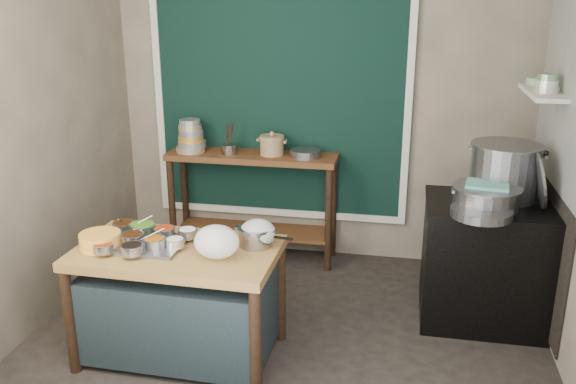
% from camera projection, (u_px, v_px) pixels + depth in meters
% --- Properties ---
extents(floor, '(3.50, 3.00, 0.02)m').
position_uv_depth(floor, '(286.00, 339.00, 4.18)').
color(floor, '#2F2924').
rests_on(floor, ground).
extents(back_wall, '(3.50, 0.02, 2.80)m').
position_uv_depth(back_wall, '(321.00, 98.00, 5.14)').
color(back_wall, gray).
rests_on(back_wall, floor).
extents(left_wall, '(0.02, 3.00, 2.80)m').
position_uv_depth(left_wall, '(27.00, 127.00, 4.06)').
color(left_wall, gray).
rests_on(left_wall, floor).
extents(curtain_panel, '(2.10, 0.02, 1.90)m').
position_uv_depth(curtain_panel, '(279.00, 104.00, 5.19)').
color(curtain_panel, black).
rests_on(curtain_panel, back_wall).
extents(curtain_frame, '(2.22, 0.03, 2.02)m').
position_uv_depth(curtain_frame, '(279.00, 104.00, 5.18)').
color(curtain_frame, beige).
rests_on(curtain_frame, back_wall).
extents(tile_panel, '(0.02, 1.70, 1.70)m').
position_uv_depth(tile_panel, '(576.00, 61.00, 3.79)').
color(tile_panel, '#B2B2AA').
rests_on(tile_panel, right_wall).
extents(soot_patch, '(0.01, 1.30, 1.30)m').
position_uv_depth(soot_patch, '(549.00, 227.00, 4.24)').
color(soot_patch, black).
rests_on(soot_patch, right_wall).
extents(wall_shelf, '(0.22, 0.70, 0.03)m').
position_uv_depth(wall_shelf, '(543.00, 93.00, 4.17)').
color(wall_shelf, beige).
rests_on(wall_shelf, right_wall).
extents(prep_table, '(1.26, 0.74, 0.75)m').
position_uv_depth(prep_table, '(180.00, 302.00, 3.88)').
color(prep_table, olive).
rests_on(prep_table, floor).
extents(back_counter, '(1.45, 0.40, 0.95)m').
position_uv_depth(back_counter, '(253.00, 206.00, 5.32)').
color(back_counter, '#583519').
rests_on(back_counter, floor).
extents(stove_block, '(0.90, 0.68, 0.85)m').
position_uv_depth(stove_block, '(488.00, 264.00, 4.31)').
color(stove_block, black).
rests_on(stove_block, floor).
extents(stove_top, '(0.92, 0.69, 0.03)m').
position_uv_depth(stove_top, '(495.00, 206.00, 4.17)').
color(stove_top, black).
rests_on(stove_top, stove_block).
extents(condiment_tray, '(0.53, 0.39, 0.02)m').
position_uv_depth(condiment_tray, '(142.00, 243.00, 3.80)').
color(condiment_tray, gray).
rests_on(condiment_tray, prep_table).
extents(condiment_bowls, '(0.60, 0.46, 0.07)m').
position_uv_depth(condiment_bowls, '(140.00, 236.00, 3.81)').
color(condiment_bowls, gray).
rests_on(condiment_bowls, condiment_tray).
extents(yellow_basin, '(0.29, 0.29, 0.10)m').
position_uv_depth(yellow_basin, '(100.00, 241.00, 3.76)').
color(yellow_basin, gold).
rests_on(yellow_basin, prep_table).
extents(saucepan, '(0.25, 0.25, 0.12)m').
position_uv_depth(saucepan, '(256.00, 236.00, 3.79)').
color(saucepan, gray).
rests_on(saucepan, prep_table).
extents(plastic_bag_a, '(0.32, 0.29, 0.20)m').
position_uv_depth(plastic_bag_a, '(217.00, 242.00, 3.60)').
color(plastic_bag_a, white).
rests_on(plastic_bag_a, prep_table).
extents(plastic_bag_b, '(0.25, 0.22, 0.17)m').
position_uv_depth(plastic_bag_b, '(258.00, 233.00, 3.78)').
color(plastic_bag_b, white).
rests_on(plastic_bag_b, prep_table).
extents(bowl_stack, '(0.25, 0.25, 0.28)m').
position_uv_depth(bowl_stack, '(191.00, 138.00, 5.20)').
color(bowl_stack, tan).
rests_on(bowl_stack, back_counter).
extents(utensil_cup, '(0.14, 0.14, 0.08)m').
position_uv_depth(utensil_cup, '(229.00, 149.00, 5.16)').
color(utensil_cup, gray).
rests_on(utensil_cup, back_counter).
extents(ceramic_crock, '(0.24, 0.24, 0.15)m').
position_uv_depth(ceramic_crock, '(272.00, 146.00, 5.11)').
color(ceramic_crock, '#957951').
rests_on(ceramic_crock, back_counter).
extents(wide_bowl, '(0.33, 0.33, 0.06)m').
position_uv_depth(wide_bowl, '(305.00, 153.00, 5.05)').
color(wide_bowl, gray).
rests_on(wide_bowl, back_counter).
extents(stock_pot, '(0.61, 0.61, 0.39)m').
position_uv_depth(stock_pot, '(504.00, 171.00, 4.23)').
color(stock_pot, gray).
rests_on(stock_pot, stove_top).
extents(pot_lid, '(0.10, 0.39, 0.39)m').
position_uv_depth(pot_lid, '(539.00, 180.00, 4.04)').
color(pot_lid, gray).
rests_on(pot_lid, stove_top).
extents(steamer, '(0.59, 0.59, 0.15)m').
position_uv_depth(steamer, '(486.00, 197.00, 4.06)').
color(steamer, gray).
rests_on(steamer, stove_top).
extents(green_cloth, '(0.30, 0.25, 0.02)m').
position_uv_depth(green_cloth, '(487.00, 185.00, 4.03)').
color(green_cloth, '#5FA69A').
rests_on(green_cloth, steamer).
extents(shallow_pan, '(0.52, 0.52, 0.05)m').
position_uv_depth(shallow_pan, '(481.00, 213.00, 3.92)').
color(shallow_pan, gray).
rests_on(shallow_pan, stove_top).
extents(shelf_bowl_stack, '(0.16, 0.16, 0.13)m').
position_uv_depth(shelf_bowl_stack, '(547.00, 84.00, 4.06)').
color(shelf_bowl_stack, silver).
rests_on(shelf_bowl_stack, wall_shelf).
extents(shelf_bowl_green, '(0.20, 0.20, 0.06)m').
position_uv_depth(shelf_bowl_green, '(537.00, 81.00, 4.39)').
color(shelf_bowl_green, gray).
rests_on(shelf_bowl_green, wall_shelf).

